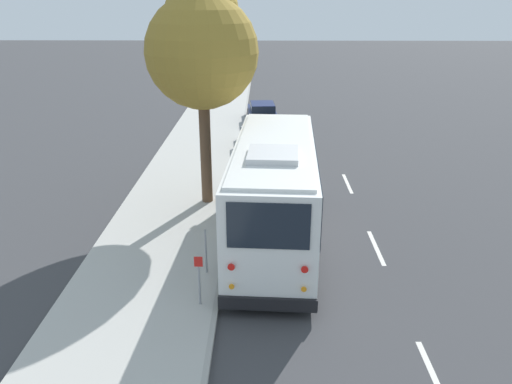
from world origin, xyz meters
name	(u,v)px	position (x,y,z in m)	size (l,w,h in m)	color
ground_plane	(288,231)	(0.00, 0.00, 0.00)	(160.00, 160.00, 0.00)	#3D3D3F
sidewalk_slab	(167,228)	(0.00, 4.29, 0.07)	(80.00, 4.20, 0.15)	#B2AFA8
curb_strip	(228,228)	(0.00, 2.11, 0.07)	(80.00, 0.14, 0.15)	#9D9A94
shuttle_bus	(274,188)	(-0.90, 0.53, 1.95)	(8.79, 3.00, 3.63)	white
parked_sedan_silver	(258,139)	(9.84, 1.18, 0.62)	(4.24, 1.93, 1.33)	#A8AAAF
parked_sedan_navy	(262,114)	(15.90, 0.94, 0.62)	(4.52, 2.03, 1.32)	#19234C
street_tree	(202,45)	(2.48, 3.08, 6.09)	(4.04, 4.04, 8.33)	brown
sign_post_near	(199,280)	(-4.73, 2.53, 0.87)	(0.06, 0.22, 1.40)	gray
sign_post_far	(206,251)	(-3.11, 2.53, 0.84)	(0.06, 0.06, 1.38)	gray
lane_stripe_behind	(434,378)	(-7.22, -2.84, 0.00)	(2.40, 0.14, 0.01)	silver
lane_stripe_mid	(376,247)	(-1.22, -2.84, 0.00)	(2.40, 0.14, 0.01)	silver
lane_stripe_ahead	(347,183)	(4.78, -2.84, 0.00)	(2.40, 0.14, 0.01)	silver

